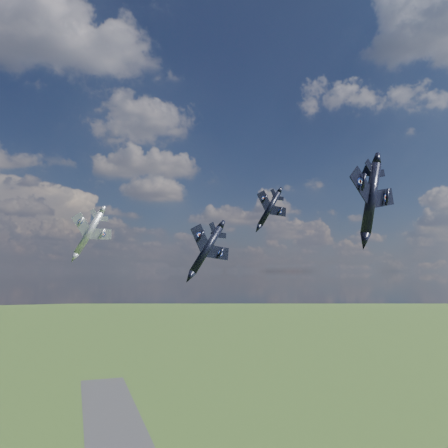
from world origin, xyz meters
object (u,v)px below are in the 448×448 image
object	(u,v)px
jet_lead_navy	(206,250)
jet_high_navy	(269,209)
jet_left_silver	(89,233)
jet_right_navy	(371,198)

from	to	relation	value
jet_lead_navy	jet_high_navy	xyz separation A→B (m)	(16.50, 3.93, 10.00)
jet_left_silver	jet_right_navy	bearing A→B (deg)	-36.54
jet_right_navy	jet_high_navy	size ratio (longest dim) A/B	1.13
jet_right_navy	jet_left_silver	bearing A→B (deg)	114.65
jet_right_navy	jet_left_silver	size ratio (longest dim) A/B	1.12
jet_right_navy	jet_high_navy	distance (m)	41.65
jet_lead_navy	jet_left_silver	world-z (taller)	jet_left_silver
jet_high_navy	jet_left_silver	distance (m)	40.79
jet_lead_navy	jet_high_navy	distance (m)	19.69
jet_lead_navy	jet_right_navy	bearing A→B (deg)	-84.90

